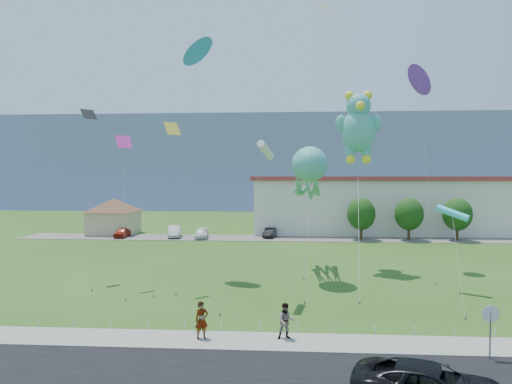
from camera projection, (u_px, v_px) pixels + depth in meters
The scene contains 27 objects.
ground at pixel (279, 325), 25.19m from camera, with size 160.00×160.00×0.00m, color #2A4914.
sidewalk at pixel (278, 342), 22.44m from camera, with size 80.00×2.50×0.10m, color gray.
parking_strip at pixel (283, 238), 60.09m from camera, with size 70.00×6.00×0.06m, color #59544C.
hill_ridge at pixel (285, 163), 144.41m from camera, with size 160.00×50.00×25.00m, color slate.
pavilion at pixel (114, 213), 64.56m from camera, with size 9.20×9.20×5.00m.
warehouse at pixel (460, 204), 67.20m from camera, with size 61.00×15.00×8.20m.
stop_sign at pixel (490, 319), 20.30m from camera, with size 0.80×0.07×2.50m.
rope_fence at pixel (278, 328), 23.88m from camera, with size 26.05×0.05×0.50m.
tree_near at pixel (361, 214), 58.31m from camera, with size 3.60×3.60×5.47m.
tree_mid at pixel (409, 214), 57.91m from camera, with size 3.60×3.60×5.47m.
tree_far at pixel (457, 214), 57.52m from camera, with size 3.60×3.60×5.47m.
pedestrian_left at pixel (202, 320), 22.79m from camera, with size 0.68×0.44×1.86m, color gray.
pedestrian_right at pixel (286, 321), 22.75m from camera, with size 0.87×0.68×1.79m, color gray.
parked_car_red at pixel (122, 232), 60.94m from camera, with size 1.50×3.73×1.27m, color #9E2313.
parked_car_silver at pixel (174, 231), 61.08m from camera, with size 1.59×4.55×1.50m, color silver.
parked_car_white at pixel (201, 234), 59.95m from camera, with size 1.71×4.22×1.22m, color silver.
parked_car_black at pixel (270, 233), 60.87m from camera, with size 1.33×3.82×1.26m, color black.
octopus_kite at pixel (309, 173), 36.65m from camera, with size 2.77×12.85×10.54m.
teddy_bear_kite at pixel (358, 125), 39.63m from camera, with size 3.96×12.16×15.63m.
small_kite_orange at pixel (324, 14), 43.32m from camera, with size 3.14×9.23×25.14m.
small_kite_pink at pixel (124, 157), 33.78m from camera, with size 2.35×5.23×11.24m.
small_kite_yellow at pixel (170, 146), 32.71m from camera, with size 1.44×3.12×12.10m.
small_kite_purple at pixel (420, 84), 40.82m from camera, with size 1.80×7.94×17.58m.
small_kite_black at pixel (89, 134), 35.97m from camera, with size 2.66×4.97×13.62m.
small_kite_cyan at pixel (453, 214), 32.33m from camera, with size 1.82×7.72×6.04m.
small_kite_white at pixel (265, 151), 29.82m from camera, with size 2.84×4.70×10.38m.
small_kite_blue at pixel (197, 57), 37.62m from camera, with size 1.80×7.72×19.25m.
Camera 1 is at (0.39, -24.94, 8.23)m, focal length 32.00 mm.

